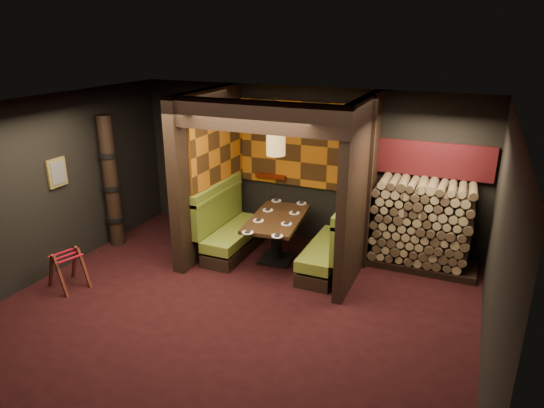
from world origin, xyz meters
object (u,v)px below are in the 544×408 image
at_px(pendant_lamp, 276,141).
at_px(luggage_rack, 67,268).
at_px(booth_bench_left, 230,230).
at_px(dining_table, 277,230).
at_px(firewood_stack, 426,226).
at_px(totem_column, 111,183).
at_px(booth_bench_right, 333,248).

bearing_deg(pendant_lamp, luggage_rack, -141.52).
relative_size(booth_bench_left, pendant_lamp, 1.65).
bearing_deg(booth_bench_left, dining_table, -1.33).
xyz_separation_m(luggage_rack, firewood_stack, (4.94, 2.84, 0.43)).
bearing_deg(luggage_rack, dining_table, 39.15).
height_order(dining_table, totem_column, totem_column).
height_order(dining_table, pendant_lamp, pendant_lamp).
distance_m(booth_bench_right, pendant_lamp, 1.97).
height_order(pendant_lamp, luggage_rack, pendant_lamp).
bearing_deg(firewood_stack, booth_bench_left, -167.83).
xyz_separation_m(totem_column, firewood_stack, (5.33, 1.25, -0.44)).
bearing_deg(booth_bench_right, luggage_rack, -149.19).
bearing_deg(luggage_rack, pendant_lamp, 38.48).
bearing_deg(booth_bench_left, firewood_stack, 12.17).
height_order(pendant_lamp, totem_column, pendant_lamp).
relative_size(pendant_lamp, luggage_rack, 1.40).
xyz_separation_m(booth_bench_left, booth_bench_right, (1.89, 0.00, 0.00)).
distance_m(dining_table, totem_column, 3.11).
xyz_separation_m(booth_bench_left, firewood_stack, (3.25, 0.70, 0.35)).
bearing_deg(booth_bench_left, booth_bench_right, 0.00).
relative_size(booth_bench_left, booth_bench_right, 1.00).
xyz_separation_m(booth_bench_left, dining_table, (0.91, -0.02, 0.17)).
distance_m(booth_bench_left, dining_table, 0.92).
relative_size(totem_column, firewood_stack, 1.39).
height_order(dining_table, luggage_rack, dining_table).
bearing_deg(booth_bench_left, totem_column, -165.25).
distance_m(dining_table, luggage_rack, 3.36).
bearing_deg(luggage_rack, booth_bench_left, 51.64).
bearing_deg(luggage_rack, firewood_stack, 29.88).
distance_m(pendant_lamp, firewood_stack, 2.81).
bearing_deg(dining_table, firewood_stack, 17.14).
relative_size(booth_bench_right, dining_table, 1.00).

